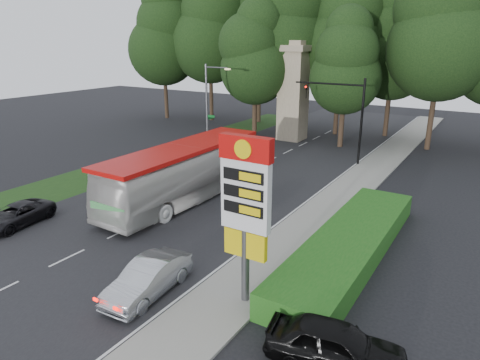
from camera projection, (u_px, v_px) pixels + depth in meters
The scene contains 22 objects.
ground at pixel (58, 263), 20.33m from camera, with size 120.00×120.00×0.00m, color black.
road_surface at pixel (207, 191), 30.01m from camera, with size 14.00×80.00×0.02m, color black.
sidewalk_right at pixel (321, 215), 25.72m from camera, with size 3.00×80.00×0.12m, color gray.
grass_verge_left at pixel (162, 154), 39.61m from camera, with size 5.00×50.00×0.02m, color #193814.
hedge at pixel (349, 245), 20.82m from camera, with size 3.00×14.00×1.20m, color #1B5516.
gas_station_pylon at pixel (246, 199), 15.93m from camera, with size 2.10×0.45×6.85m.
traffic_signal_mast at pixel (347, 109), 35.37m from camera, with size 6.10×0.35×7.20m.
streetlight_signs at pixel (209, 103), 40.20m from camera, with size 2.75×0.98×8.00m.
monument at pixel (293, 91), 43.94m from camera, with size 3.00×3.00×10.05m.
tree_far_west at pixel (163, 35), 54.65m from camera, with size 8.96×8.96×17.60m.
tree_west_mid at pixel (210, 26), 52.94m from camera, with size 9.80×9.80×19.25m.
tree_west_near at pixel (260, 40), 52.06m from camera, with size 8.40×8.40×16.50m.
tree_center_left at pixel (282, 21), 45.70m from camera, with size 10.08×10.08×19.80m.
tree_center_right at pixel (342, 30), 44.62m from camera, with size 9.24×9.24×18.15m.
tree_east_near at pixel (395, 44), 44.14m from camera, with size 8.12×8.12×15.95m.
tree_east_mid at pixel (444, 25), 37.88m from camera, with size 9.52×9.52×18.70m.
tree_monument_left at pixel (255, 54), 44.02m from camera, with size 7.28×7.28×14.30m.
tree_monument_right at pixel (346, 63), 39.86m from camera, with size 6.72×6.72×13.20m.
transit_bus at pixel (184, 174), 27.67m from camera, with size 3.07×13.11×3.65m, color silver.
sedan_silver at pixel (148, 278), 17.63m from camera, with size 1.54×4.41×1.45m, color #ADB0B5.
suv_charcoal at pixel (16, 215), 24.30m from camera, with size 2.02×4.37×1.21m, color black.
parked_car_black at pixel (336, 345), 13.72m from camera, with size 1.82×4.52×1.54m, color black.
Camera 1 is at (16.90, -10.78, 10.09)m, focal length 32.00 mm.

